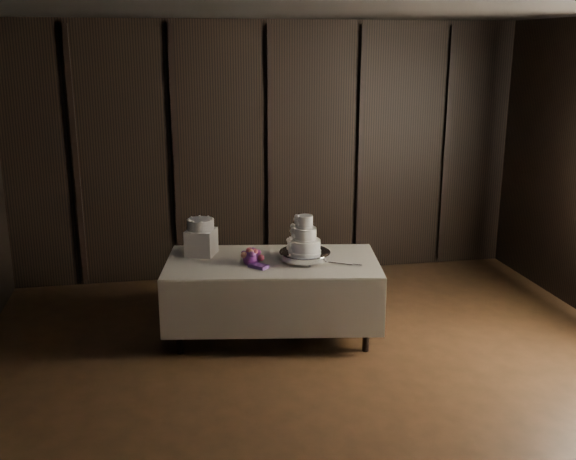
# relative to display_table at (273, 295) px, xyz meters

# --- Properties ---
(room) EXTENTS (6.08, 7.08, 3.08)m
(room) POSITION_rel_display_table_xyz_m (0.28, -1.67, 1.08)
(room) COLOR black
(room) RESTS_ON ground
(display_table) EXTENTS (2.13, 1.35, 0.76)m
(display_table) POSITION_rel_display_table_xyz_m (0.00, 0.00, 0.00)
(display_table) COLOR beige
(display_table) RESTS_ON ground
(cake_stand) EXTENTS (0.51, 0.51, 0.09)m
(cake_stand) POSITION_rel_display_table_xyz_m (0.30, -0.07, 0.39)
(cake_stand) COLOR silver
(cake_stand) RESTS_ON display_table
(wedding_cake) EXTENTS (0.32, 0.29, 0.35)m
(wedding_cake) POSITION_rel_display_table_xyz_m (0.27, -0.09, 0.57)
(wedding_cake) COLOR white
(wedding_cake) RESTS_ON cake_stand
(bouquet) EXTENTS (0.47, 0.47, 0.18)m
(bouquet) POSITION_rel_display_table_xyz_m (-0.21, -0.06, 0.40)
(bouquet) COLOR #C8465A
(bouquet) RESTS_ON display_table
(box_pedestal) EXTENTS (0.34, 0.34, 0.25)m
(box_pedestal) POSITION_rel_display_table_xyz_m (-0.64, 0.31, 0.47)
(box_pedestal) COLOR white
(box_pedestal) RESTS_ON display_table
(small_cake) EXTENTS (0.28, 0.28, 0.10)m
(small_cake) POSITION_rel_display_table_xyz_m (-0.64, 0.31, 0.64)
(small_cake) COLOR white
(small_cake) RESTS_ON box_pedestal
(cake_knife) EXTENTS (0.33, 0.21, 0.01)m
(cake_knife) POSITION_rel_display_table_xyz_m (0.58, -0.22, 0.35)
(cake_knife) COLOR silver
(cake_knife) RESTS_ON display_table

